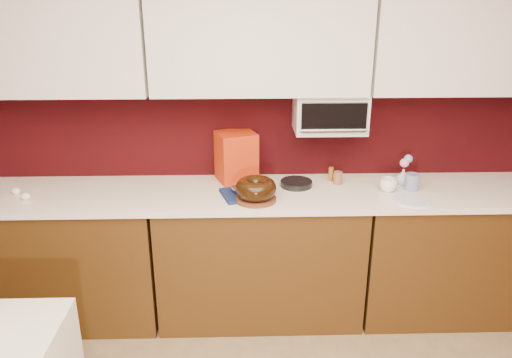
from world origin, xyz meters
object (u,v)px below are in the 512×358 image
object	(u,v)px
coffee_mug	(388,184)
blue_jar	(412,182)
toaster_oven	(330,112)
bundt_cake	(256,188)
pandoro_box	(236,157)
flower_vase	(403,176)
foil_ham_nest	(246,187)

from	to	relation	value
coffee_mug	blue_jar	distance (m)	0.16
toaster_oven	blue_jar	size ratio (longest dim) A/B	4.20
coffee_mug	blue_jar	xyz separation A→B (m)	(0.16, 0.02, 0.00)
toaster_oven	blue_jar	xyz separation A→B (m)	(0.52, -0.17, -0.42)
bundt_cake	blue_jar	xyz separation A→B (m)	(1.00, 0.15, -0.03)
pandoro_box	flower_vase	bearing A→B (deg)	-25.49
pandoro_box	coffee_mug	xyz separation A→B (m)	(0.97, -0.24, -0.11)
toaster_oven	coffee_mug	xyz separation A→B (m)	(0.36, -0.19, -0.42)
flower_vase	bundt_cake	bearing A→B (deg)	-165.55
foil_ham_nest	blue_jar	xyz separation A→B (m)	(1.07, 0.07, -0.00)
foil_ham_nest	blue_jar	size ratio (longest dim) A/B	1.69
foil_ham_nest	flower_vase	world-z (taller)	flower_vase
blue_jar	flower_vase	world-z (taller)	flower_vase
bundt_cake	toaster_oven	bearing A→B (deg)	33.65
toaster_oven	foil_ham_nest	distance (m)	0.73
pandoro_box	blue_jar	xyz separation A→B (m)	(1.12, -0.22, -0.11)
pandoro_box	coffee_mug	size ratio (longest dim) A/B	3.17
blue_jar	flower_vase	size ratio (longest dim) A/B	0.90
foil_ham_nest	toaster_oven	bearing A→B (deg)	23.47
toaster_oven	coffee_mug	size ratio (longest dim) A/B	4.32
bundt_cake	coffee_mug	world-z (taller)	bundt_cake
foil_ham_nest	flower_vase	xyz separation A→B (m)	(1.04, 0.17, 0.00)
toaster_oven	foil_ham_nest	size ratio (longest dim) A/B	2.49
bundt_cake	blue_jar	distance (m)	1.02
pandoro_box	flower_vase	world-z (taller)	pandoro_box
bundt_cake	flower_vase	size ratio (longest dim) A/B	2.12
toaster_oven	flower_vase	world-z (taller)	toaster_oven
pandoro_box	flower_vase	size ratio (longest dim) A/B	2.79
foil_ham_nest	pandoro_box	bearing A→B (deg)	101.81
pandoro_box	foil_ham_nest	bearing A→B (deg)	-97.69
toaster_oven	flower_vase	distance (m)	0.65
pandoro_box	flower_vase	xyz separation A→B (m)	(1.10, -0.12, -0.11)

